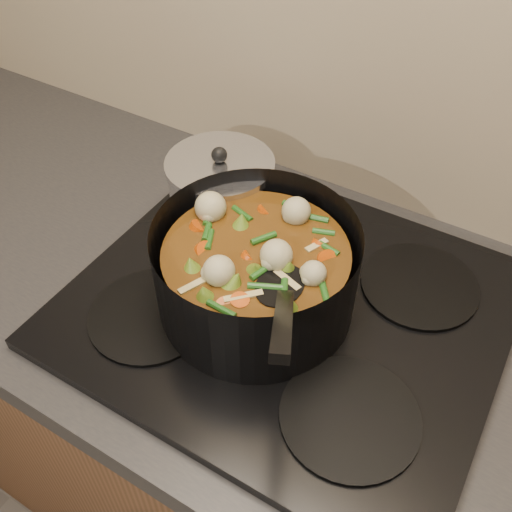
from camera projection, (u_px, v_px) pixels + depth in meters
The scene contains 4 objects.
counter at pixel (279, 448), 1.19m from camera, with size 2.64×0.64×0.91m.
stovetop at pixel (288, 305), 0.86m from camera, with size 0.62×0.54×0.03m.
stockpot at pixel (256, 273), 0.81m from camera, with size 0.35×0.38×0.21m.
saucepan at pixel (221, 191), 0.95m from camera, with size 0.18×0.18×0.15m.
Camera 1 is at (0.24, 1.43, 1.59)m, focal length 40.00 mm.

